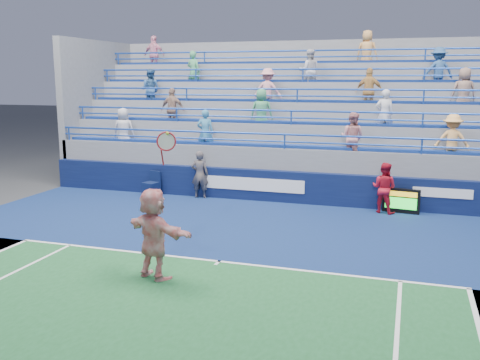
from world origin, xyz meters
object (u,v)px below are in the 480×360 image
(judge_chair, at_px, (151,188))
(line_judge, at_px, (200,175))
(tennis_player, at_px, (154,233))
(ball_girl, at_px, (384,188))
(serve_speed_board, at_px, (401,201))

(judge_chair, relative_size, line_judge, 0.52)
(tennis_player, bearing_deg, line_judge, 104.77)
(judge_chair, height_order, ball_girl, ball_girl)
(serve_speed_board, relative_size, ball_girl, 0.71)
(line_judge, height_order, ball_girl, line_judge)
(line_judge, bearing_deg, serve_speed_board, 169.85)
(line_judge, relative_size, ball_girl, 1.05)
(tennis_player, bearing_deg, ball_girl, 59.12)
(serve_speed_board, height_order, ball_girl, ball_girl)
(judge_chair, relative_size, ball_girl, 0.55)
(serve_speed_board, bearing_deg, tennis_player, -123.46)
(judge_chair, bearing_deg, serve_speed_board, 0.57)
(tennis_player, bearing_deg, serve_speed_board, 56.54)
(ball_girl, bearing_deg, line_judge, 17.14)
(judge_chair, relative_size, tennis_player, 0.28)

